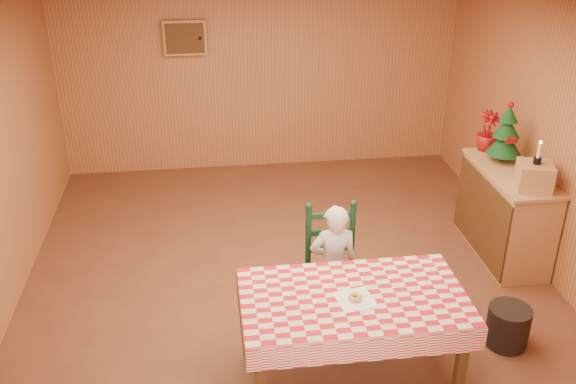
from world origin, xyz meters
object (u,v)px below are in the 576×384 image
object	(u,v)px
christmas_tree	(506,135)
storage_bin	(508,326)
shelf_unit	(505,213)
seated_child	(333,265)
ladder_chair	(332,268)
dining_table	(353,305)
crate	(534,176)

from	to	relation	value
christmas_tree	storage_bin	size ratio (longest dim) A/B	1.77
shelf_unit	seated_child	bearing A→B (deg)	-155.59
ladder_chair	seated_child	bearing A→B (deg)	-90.00
ladder_chair	storage_bin	bearing A→B (deg)	-21.99
ladder_chair	shelf_unit	xyz separation A→B (m)	(1.93, 0.82, -0.04)
christmas_tree	dining_table	bearing A→B (deg)	-136.22
crate	storage_bin	bearing A→B (deg)	-119.79
seated_child	crate	world-z (taller)	crate
dining_table	storage_bin	size ratio (longest dim) A/B	4.74
shelf_unit	storage_bin	size ratio (longest dim) A/B	3.55
ladder_chair	seated_child	distance (m)	0.08
ladder_chair	storage_bin	distance (m)	1.52
ladder_chair	christmas_tree	xyz separation A→B (m)	(1.93, 1.07, 0.71)
christmas_tree	storage_bin	distance (m)	2.00
dining_table	crate	size ratio (longest dim) A/B	5.52
dining_table	christmas_tree	bearing A→B (deg)	43.78
dining_table	storage_bin	bearing A→B (deg)	9.52
seated_child	shelf_unit	bearing A→B (deg)	-155.59
seated_child	christmas_tree	world-z (taller)	christmas_tree
crate	seated_child	bearing A→B (deg)	-166.24
seated_child	christmas_tree	distance (m)	2.33
dining_table	ladder_chair	xyz separation A→B (m)	(0.00, 0.79, -0.18)
dining_table	seated_child	size ratio (longest dim) A/B	1.47
storage_bin	crate	bearing A→B (deg)	60.21
seated_child	christmas_tree	size ratio (longest dim) A/B	1.81
storage_bin	shelf_unit	bearing A→B (deg)	68.23
ladder_chair	crate	bearing A→B (deg)	12.16
seated_child	christmas_tree	bearing A→B (deg)	-149.85
ladder_chair	seated_child	xyz separation A→B (m)	(-0.00, -0.06, 0.06)
ladder_chair	crate	distance (m)	2.05
crate	storage_bin	size ratio (longest dim) A/B	0.86
shelf_unit	christmas_tree	size ratio (longest dim) A/B	2.00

